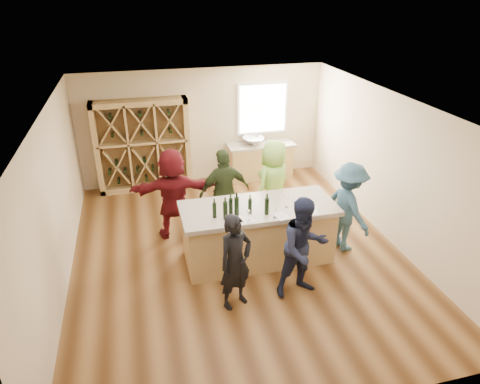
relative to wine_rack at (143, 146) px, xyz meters
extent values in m
cube|color=brown|center=(1.50, -3.27, -1.15)|extent=(6.00, 7.00, 0.10)
cube|color=white|center=(1.50, -3.27, 1.75)|extent=(6.00, 7.00, 0.10)
cube|color=beige|center=(1.50, 0.28, 0.30)|extent=(6.00, 0.10, 2.80)
cube|color=beige|center=(1.50, -6.82, 0.30)|extent=(6.00, 0.10, 2.80)
cube|color=beige|center=(-1.55, -3.27, 0.30)|extent=(0.10, 7.00, 2.80)
cube|color=beige|center=(4.55, -3.27, 0.30)|extent=(0.10, 7.00, 2.80)
cube|color=white|center=(3.00, 0.20, 0.65)|extent=(1.30, 0.06, 1.30)
cube|color=white|center=(3.00, 0.17, 0.65)|extent=(1.18, 0.01, 1.18)
cube|color=tan|center=(0.00, 0.00, 0.00)|extent=(2.20, 0.45, 2.20)
cube|color=tan|center=(2.90, -0.07, -0.67)|extent=(1.60, 0.58, 0.86)
cube|color=#A39785|center=(2.90, -0.07, -0.21)|extent=(1.70, 0.62, 0.06)
imported|color=silver|center=(2.70, -0.07, -0.09)|extent=(0.54, 0.54, 0.19)
cylinder|color=silver|center=(2.70, 0.11, -0.03)|extent=(0.02, 0.02, 0.30)
cube|color=tan|center=(1.81, -3.56, -0.60)|extent=(2.60, 1.00, 1.00)
cube|color=#A39785|center=(1.81, -3.56, -0.06)|extent=(2.72, 1.12, 0.08)
cylinder|color=black|center=(0.99, -3.75, 0.11)|extent=(0.07, 0.07, 0.27)
cylinder|color=black|center=(1.16, -3.85, 0.14)|extent=(0.10, 0.10, 0.31)
cylinder|color=black|center=(1.28, -3.69, 0.12)|extent=(0.08, 0.08, 0.28)
cylinder|color=black|center=(1.37, -3.75, 0.14)|extent=(0.08, 0.08, 0.32)
cylinder|color=black|center=(1.60, -3.75, 0.11)|extent=(0.07, 0.07, 0.27)
cone|color=white|center=(1.51, -4.00, 0.07)|extent=(0.09, 0.09, 0.18)
cone|color=white|center=(1.95, -4.01, 0.07)|extent=(0.08, 0.08, 0.17)
cone|color=white|center=(2.50, -4.04, 0.08)|extent=(0.08, 0.08, 0.19)
cone|color=white|center=(2.27, -3.71, 0.07)|extent=(0.08, 0.08, 0.19)
cube|color=white|center=(1.50, -3.94, -0.02)|extent=(0.22, 0.28, 0.00)
cube|color=white|center=(2.09, -3.98, -0.02)|extent=(0.26, 0.31, 0.00)
cube|color=white|center=(2.63, -3.91, -0.02)|extent=(0.32, 0.38, 0.00)
imported|color=black|center=(1.13, -4.67, -0.31)|extent=(0.70, 0.63, 1.59)
imported|color=#191E38|center=(2.23, -4.65, -0.25)|extent=(0.88, 0.55, 1.71)
imported|color=#335972|center=(3.51, -3.61, -0.24)|extent=(0.71, 1.19, 1.73)
imported|color=#263319|center=(1.44, -2.47, -0.22)|extent=(1.10, 0.68, 1.76)
imported|color=#8CC64C|center=(2.46, -2.41, -0.18)|extent=(1.07, 0.97, 1.83)
imported|color=#590F14|center=(0.45, -2.37, -0.19)|extent=(1.74, 0.75, 1.83)
cylinder|color=black|center=(1.86, -3.86, 0.13)|extent=(0.07, 0.07, 0.30)
camera|label=1|loc=(-0.11, -9.84, 3.49)|focal=32.00mm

